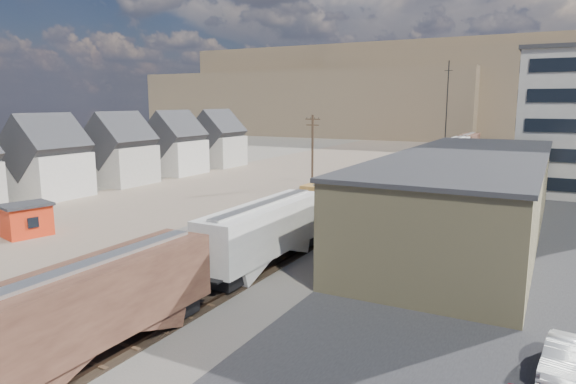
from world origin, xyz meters
The scene contains 14 objects.
ground centered at (0.00, 0.00, 0.00)m, with size 300.00×300.00×0.00m, color #6B6356.
ballast_bed centered at (0.00, 50.00, 0.03)m, with size 18.00×200.00×0.06m, color #4C4742.
dirt_yard centered at (-20.00, 40.00, 0.01)m, with size 24.00×180.00×0.03m, color #7A6854.
asphalt_lot centered at (22.00, 35.00, 0.02)m, with size 26.00×120.00×0.04m, color #232326.
rail_tracks centered at (-0.55, 50.00, 0.11)m, with size 11.40×200.00×0.24m.
freight_train centered at (3.80, 45.85, 2.79)m, with size 3.00×119.74×4.46m.
warehouse centered at (14.98, 25.00, 3.65)m, with size 12.40×40.40×7.25m.
utility_pole_north centered at (-8.50, 42.00, 5.30)m, with size 2.20×0.32×10.00m.
radio_mast centered at (6.00, 60.00, 9.12)m, with size 1.20×0.16×18.00m.
townhouse_row centered at (-34.00, 25.00, 4.34)m, with size 8.15×68.16×10.47m.
hills_north centered at (0.17, 167.92, 14.10)m, with size 265.00×80.00×32.00m.
maintenance_shed centered at (-19.21, 5.47, 1.51)m, with size 4.02×4.68×2.96m.
parked_car_white centered at (22.84, 1.25, 0.73)m, with size 1.54×4.43×1.46m, color white.
parked_car_blue centered at (23.15, 57.44, 0.67)m, with size 2.21×4.80×1.33m, color navy.
Camera 1 is at (21.89, -22.78, 11.78)m, focal length 32.00 mm.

